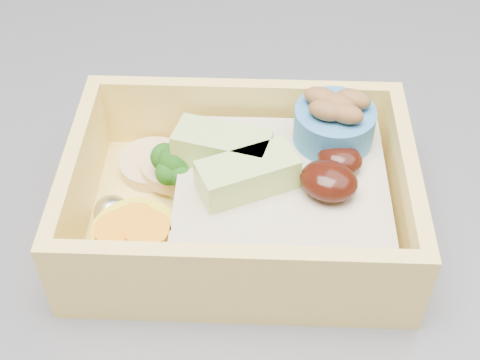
% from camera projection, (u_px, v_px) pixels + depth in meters
% --- Properties ---
extents(bento_box, '(0.23, 0.20, 0.07)m').
position_uv_depth(bento_box, '(250.00, 193.00, 0.38)').
color(bento_box, '#FFDC69').
rests_on(bento_box, island).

